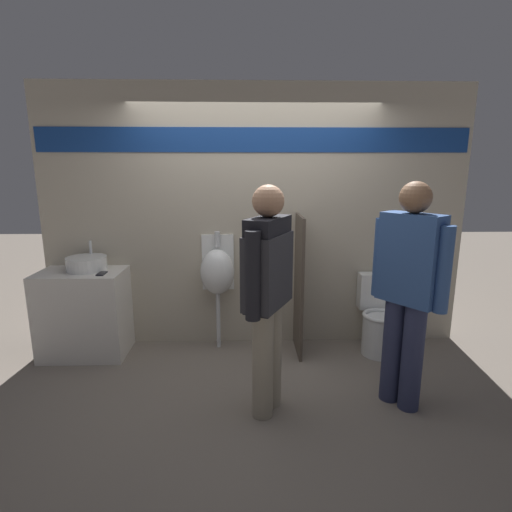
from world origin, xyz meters
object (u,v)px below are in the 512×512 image
object	(u,v)px
toilet	(378,322)
person_with_lanyard	(408,287)
person_in_vest	(268,286)
sink_basin	(87,263)
urinal_near_counter	(217,272)
cell_phone	(102,274)

from	to	relation	value
toilet	person_with_lanyard	world-z (taller)	person_with_lanyard
toilet	person_in_vest	distance (m)	1.71
sink_basin	urinal_near_counter	world-z (taller)	urinal_near_counter
urinal_near_counter	person_in_vest	xyz separation A→B (m)	(0.45, -1.15, 0.20)
person_in_vest	sink_basin	bearing A→B (deg)	85.04
sink_basin	cell_phone	distance (m)	0.26
cell_phone	toilet	distance (m)	2.81
sink_basin	toilet	world-z (taller)	sink_basin
cell_phone	person_in_vest	xyz separation A→B (m)	(1.54, -0.92, 0.14)
person_with_lanyard	cell_phone	bearing A→B (deg)	34.13
person_with_lanyard	urinal_near_counter	bearing A→B (deg)	16.61
person_in_vest	person_with_lanyard	xyz separation A→B (m)	(1.08, 0.05, -0.04)
sink_basin	person_in_vest	world-z (taller)	person_in_vest
cell_phone	person_in_vest	distance (m)	1.80
urinal_near_counter	person_with_lanyard	bearing A→B (deg)	-35.73
sink_basin	cell_phone	size ratio (longest dim) A/B	2.76
sink_basin	person_with_lanyard	world-z (taller)	person_with_lanyard
urinal_near_counter	person_in_vest	distance (m)	1.25
sink_basin	cell_phone	bearing A→B (deg)	-38.75
cell_phone	urinal_near_counter	size ratio (longest dim) A/B	0.11
person_with_lanyard	person_in_vest	bearing A→B (deg)	55.24
cell_phone	urinal_near_counter	bearing A→B (deg)	12.21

